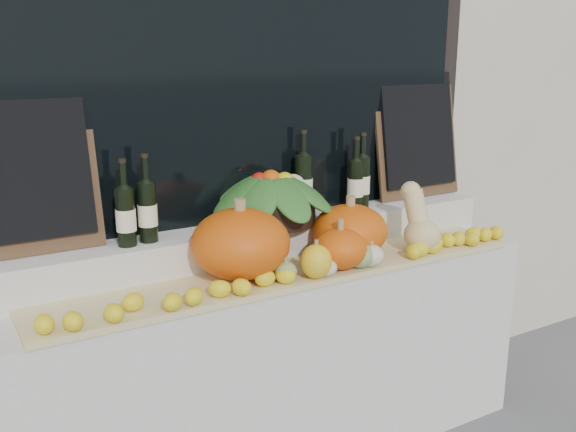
{
  "coord_description": "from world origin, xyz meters",
  "views": [
    {
      "loc": [
        -1.26,
        -0.69,
        1.78
      ],
      "look_at": [
        0.0,
        1.45,
        1.12
      ],
      "focal_mm": 40.0,
      "sensor_mm": 36.0,
      "label": 1
    }
  ],
  "objects_px": {
    "pumpkin_left": "(241,243)",
    "pumpkin_right": "(350,231)",
    "butternut_squash": "(419,224)",
    "wine_bottle_tall": "(303,184)",
    "produce_bowl": "(271,196)"
  },
  "relations": [
    {
      "from": "pumpkin_left",
      "to": "pumpkin_right",
      "type": "relative_size",
      "value": 1.2
    },
    {
      "from": "butternut_squash",
      "to": "wine_bottle_tall",
      "type": "height_order",
      "value": "wine_bottle_tall"
    },
    {
      "from": "pumpkin_left",
      "to": "wine_bottle_tall",
      "type": "relative_size",
      "value": 1.01
    },
    {
      "from": "butternut_squash",
      "to": "produce_bowl",
      "type": "relative_size",
      "value": 0.51
    },
    {
      "from": "butternut_squash",
      "to": "wine_bottle_tall",
      "type": "xyz_separation_m",
      "value": [
        -0.38,
        0.35,
        0.15
      ]
    },
    {
      "from": "pumpkin_right",
      "to": "wine_bottle_tall",
      "type": "bearing_deg",
      "value": 105.74
    },
    {
      "from": "pumpkin_right",
      "to": "produce_bowl",
      "type": "relative_size",
      "value": 0.55
    },
    {
      "from": "pumpkin_left",
      "to": "produce_bowl",
      "type": "relative_size",
      "value": 0.66
    },
    {
      "from": "pumpkin_left",
      "to": "pumpkin_right",
      "type": "bearing_deg",
      "value": -0.06
    },
    {
      "from": "pumpkin_right",
      "to": "butternut_squash",
      "type": "distance_m",
      "value": 0.32
    },
    {
      "from": "butternut_squash",
      "to": "wine_bottle_tall",
      "type": "bearing_deg",
      "value": 137.07
    },
    {
      "from": "pumpkin_right",
      "to": "wine_bottle_tall",
      "type": "xyz_separation_m",
      "value": [
        -0.07,
        0.26,
        0.16
      ]
    },
    {
      "from": "wine_bottle_tall",
      "to": "pumpkin_right",
      "type": "bearing_deg",
      "value": -74.26
    },
    {
      "from": "butternut_squash",
      "to": "produce_bowl",
      "type": "bearing_deg",
      "value": 151.25
    },
    {
      "from": "pumpkin_right",
      "to": "produce_bowl",
      "type": "height_order",
      "value": "produce_bowl"
    }
  ]
}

